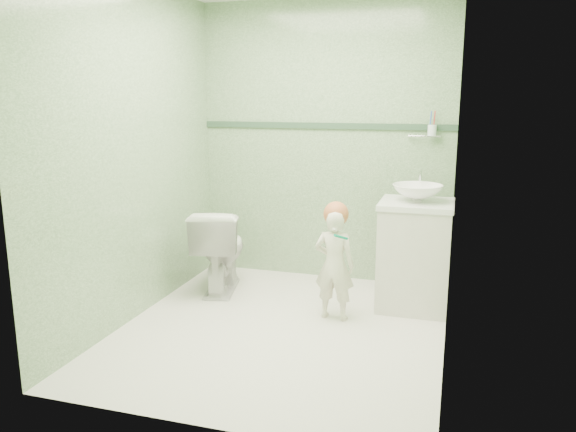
% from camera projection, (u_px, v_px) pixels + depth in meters
% --- Properties ---
extents(ground, '(2.50, 2.50, 0.00)m').
position_uv_depth(ground, '(282.00, 329.00, 3.94)').
color(ground, silver).
rests_on(ground, ground).
extents(room_shell, '(2.50, 2.54, 2.40)m').
position_uv_depth(room_shell, '(281.00, 158.00, 3.69)').
color(room_shell, gray).
rests_on(room_shell, ground).
extents(trim_stripe, '(2.20, 0.02, 0.05)m').
position_uv_depth(trim_stripe, '(325.00, 126.00, 4.81)').
color(trim_stripe, '#304D38').
rests_on(trim_stripe, room_shell).
extents(vanity, '(0.52, 0.50, 0.80)m').
position_uv_depth(vanity, '(414.00, 257.00, 4.27)').
color(vanity, silver).
rests_on(vanity, ground).
extents(counter, '(0.54, 0.52, 0.04)m').
position_uv_depth(counter, '(417.00, 204.00, 4.19)').
color(counter, white).
rests_on(counter, vanity).
extents(basin, '(0.37, 0.37, 0.13)m').
position_uv_depth(basin, '(417.00, 193.00, 4.17)').
color(basin, white).
rests_on(basin, counter).
extents(faucet, '(0.03, 0.13, 0.18)m').
position_uv_depth(faucet, '(420.00, 179.00, 4.33)').
color(faucet, silver).
rests_on(faucet, counter).
extents(cup_holder, '(0.26, 0.07, 0.21)m').
position_uv_depth(cup_holder, '(431.00, 130.00, 4.51)').
color(cup_holder, silver).
rests_on(cup_holder, room_shell).
extents(toilet, '(0.53, 0.76, 0.70)m').
position_uv_depth(toilet, '(220.00, 249.00, 4.67)').
color(toilet, white).
rests_on(toilet, ground).
extents(toddler, '(0.31, 0.22, 0.81)m').
position_uv_depth(toddler, '(334.00, 265.00, 4.05)').
color(toddler, white).
rests_on(toddler, ground).
extents(hair_cap, '(0.18, 0.18, 0.18)m').
position_uv_depth(hair_cap, '(336.00, 214.00, 3.99)').
color(hair_cap, '#BE673B').
rests_on(hair_cap, toddler).
extents(teal_toothbrush, '(0.11, 0.13, 0.08)m').
position_uv_depth(teal_toothbrush, '(340.00, 236.00, 3.86)').
color(teal_toothbrush, '#008F69').
rests_on(teal_toothbrush, toddler).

